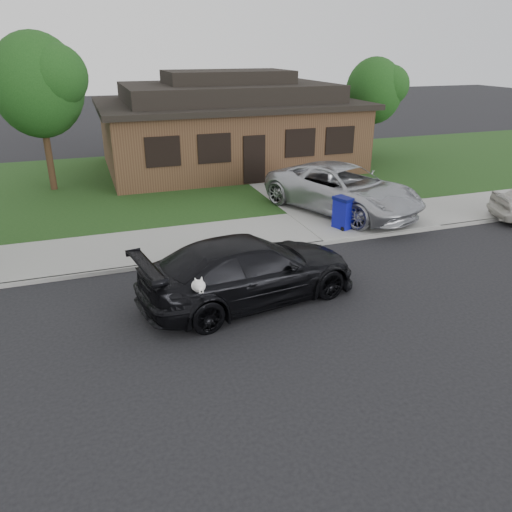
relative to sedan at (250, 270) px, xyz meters
name	(u,v)px	position (x,y,z in m)	size (l,w,h in m)	color
ground	(246,315)	(-0.34, -0.76, -0.80)	(120.00, 120.00, 0.00)	black
sidewalk	(198,241)	(-0.34, 4.24, -0.74)	(60.00, 3.00, 0.12)	gray
curb	(209,258)	(-0.34, 2.74, -0.74)	(60.00, 0.12, 0.12)	gray
lawn	(158,182)	(-0.34, 12.24, -0.74)	(60.00, 13.00, 0.13)	#193814
driveway	(304,187)	(5.66, 9.24, -0.73)	(4.50, 13.00, 0.14)	gray
sedan	(250,270)	(0.00, 0.00, 0.00)	(5.84, 3.19, 1.61)	black
minivan	(343,189)	(5.44, 5.33, 0.19)	(2.82, 6.11, 1.70)	#ADB0B5
recycling_bin	(345,212)	(4.64, 3.66, -0.13)	(0.84, 0.84, 1.10)	#0D1093
house	(228,126)	(3.66, 14.24, 1.33)	(12.60, 8.60, 4.65)	#422B1C
tree_0	(42,84)	(-4.68, 12.12, 3.68)	(3.78, 3.60, 6.34)	#332114
tree_1	(378,90)	(11.80, 13.64, 2.91)	(3.15, 3.00, 5.25)	#332114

